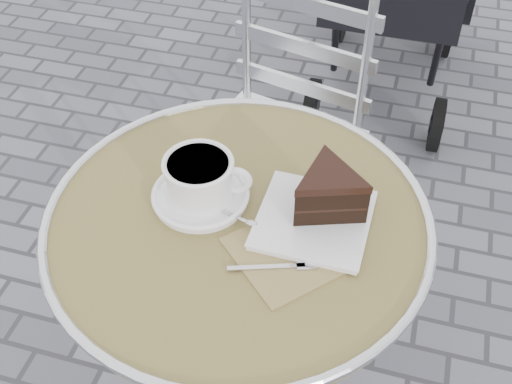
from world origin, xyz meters
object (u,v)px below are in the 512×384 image
(cappuccino_set, at_px, (201,183))
(bistro_chair, at_px, (289,107))
(cake_plate_set, at_px, (324,199))
(cafe_table, at_px, (240,273))

(cappuccino_set, distance_m, bistro_chair, 0.60)
(cake_plate_set, bearing_deg, bistro_chair, 110.39)
(cake_plate_set, relative_size, bistro_chair, 0.36)
(cafe_table, relative_size, cappuccino_set, 3.60)
(cafe_table, height_order, cappuccino_set, cappuccino_set)
(bistro_chair, bearing_deg, cappuccino_set, -80.98)
(bistro_chair, bearing_deg, cafe_table, -72.95)
(cappuccino_set, height_order, bistro_chair, bistro_chair)
(cappuccino_set, height_order, cake_plate_set, cake_plate_set)
(cake_plate_set, bearing_deg, cappuccino_set, -175.70)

